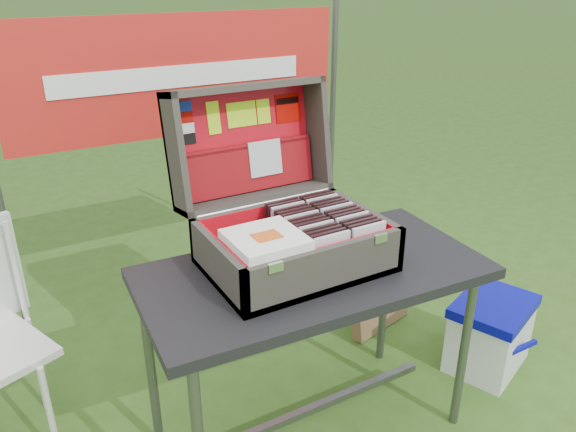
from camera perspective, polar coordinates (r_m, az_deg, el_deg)
table at (r=2.23m, az=2.42°, el=-14.02°), size 1.27×0.69×0.77m
table_top at (r=2.02m, az=2.60°, el=-5.82°), size 1.27×0.69×0.04m
table_leg_fr at (r=2.39m, az=17.44°, el=-12.89°), size 0.04×0.04×0.73m
table_leg_bl at (r=2.25m, az=-13.73°, el=-15.00°), size 0.04×0.04×0.73m
table_leg_br at (r=2.68m, az=9.79°, el=-7.69°), size 0.04×0.04×0.73m
table_brace at (r=2.40m, az=2.31°, el=-19.04°), size 1.08×0.03×0.03m
suitcase at (r=1.95m, az=-0.12°, el=3.25°), size 0.62×0.60×0.59m
suitcase_base_bottom at (r=2.02m, az=0.73°, el=-4.78°), size 0.62×0.44×0.02m
suitcase_base_wall_front at (r=1.83m, az=4.08°, el=-5.55°), size 0.62×0.02×0.17m
suitcase_base_wall_back at (r=2.15m, az=-2.09°, el=-0.80°), size 0.62×0.02×0.17m
suitcase_base_wall_left at (r=1.87m, az=-7.19°, el=-5.01°), size 0.02×0.44×0.17m
suitcase_base_wall_right at (r=2.14m, az=7.64°, el=-1.17°), size 0.02×0.44×0.17m
suitcase_liner_floor at (r=2.01m, az=0.73°, el=-4.40°), size 0.57×0.39×0.01m
suitcase_latch_left at (r=1.70m, az=-1.27°, el=-5.23°), size 0.05×0.01×0.03m
suitcase_latch_right at (r=1.90m, az=9.38°, el=-2.25°), size 0.05×0.01×0.03m
suitcase_hinge at (r=2.13m, az=-2.27°, el=1.36°), size 0.56×0.02×0.02m
suitcase_lid_back at (r=2.23m, az=-4.66°, el=7.53°), size 0.62×0.10×0.44m
suitcase_lid_rim_far at (r=2.15m, az=-4.47°, el=12.93°), size 0.62×0.17×0.05m
suitcase_lid_rim_near at (r=2.20m, az=-3.29°, el=2.02°), size 0.62×0.17×0.05m
suitcase_lid_rim_left at (r=2.06m, az=-11.38°, el=6.12°), size 0.02×0.24×0.47m
suitcase_lid_rim_right at (r=2.31m, az=2.87°, el=8.46°), size 0.02×0.24×0.47m
suitcase_lid_liner at (r=2.22m, az=-4.49°, el=7.51°), size 0.57×0.08×0.39m
suitcase_liner_wall_front at (r=1.84m, az=3.83°, el=-5.01°), size 0.57×0.01×0.14m
suitcase_liner_wall_back at (r=2.14m, az=-1.90°, el=-0.65°), size 0.57×0.01×0.14m
suitcase_liner_wall_left at (r=1.87m, az=-6.78°, el=-4.57°), size 0.01×0.39×0.14m
suitcase_liner_wall_right at (r=2.13m, az=7.33°, el=-0.96°), size 0.01×0.39×0.14m
suitcase_lid_pocket at (r=2.21m, az=-3.99°, el=4.83°), size 0.55×0.06×0.18m
suitcase_pocket_edge at (r=2.19m, az=-4.17°, el=7.08°), size 0.54×0.02×0.02m
suitcase_pocket_cd at (r=2.22m, az=-2.33°, el=5.90°), size 0.14×0.03×0.14m
lid_sticker_cc_a at (r=2.11m, az=-10.57°, el=10.89°), size 0.06×0.01×0.04m
lid_sticker_cc_b at (r=2.12m, az=-10.43°, el=9.82°), size 0.06×0.01×0.04m
lid_sticker_cc_c at (r=2.12m, az=-10.28°, el=8.75°), size 0.06×0.01×0.04m
lid_sticker_cc_d at (r=2.12m, az=-10.14°, el=7.68°), size 0.06×0.01×0.04m
lid_card_neon_tall at (r=2.15m, az=-7.57°, el=9.85°), size 0.05×0.02×0.12m
lid_card_neon_main at (r=2.20m, az=-4.73°, el=10.26°), size 0.12×0.02×0.09m
lid_card_neon_small at (r=2.24m, az=-2.51°, el=10.57°), size 0.06×0.02×0.09m
lid_sticker_band at (r=2.29m, az=-0.01°, el=10.89°), size 0.11×0.02×0.11m
lid_sticker_band_bar at (r=2.29m, az=-0.07°, el=11.64°), size 0.10×0.01×0.02m
cd_left_0 at (r=1.87m, az=4.47°, el=-4.07°), size 0.14×0.01×0.16m
cd_left_1 at (r=1.88m, az=4.05°, el=-3.77°), size 0.14×0.01×0.16m
cd_left_2 at (r=1.90m, az=3.65°, el=-3.48°), size 0.14×0.01×0.16m
cd_left_3 at (r=1.92m, az=3.25°, el=-3.19°), size 0.14×0.01×0.16m
cd_left_4 at (r=1.94m, az=2.86°, el=-2.90°), size 0.14×0.01×0.16m
cd_left_5 at (r=1.96m, az=2.47°, el=-2.63°), size 0.14×0.01×0.16m
cd_left_6 at (r=1.98m, az=2.10°, el=-2.35°), size 0.14×0.01×0.16m
cd_left_7 at (r=1.99m, az=1.73°, el=-2.08°), size 0.14×0.01×0.16m
cd_left_8 at (r=2.01m, az=1.37°, el=-1.82°), size 0.14×0.01×0.16m
cd_left_9 at (r=2.03m, az=1.01°, el=-1.56°), size 0.14×0.01×0.16m
cd_left_10 at (r=2.05m, az=0.67°, el=-1.31°), size 0.14×0.01×0.16m
cd_left_11 at (r=2.07m, az=0.32°, el=-1.06°), size 0.14×0.01×0.16m
cd_left_12 at (r=2.09m, az=-0.01°, el=-0.81°), size 0.14×0.01×0.16m
cd_left_13 at (r=2.11m, az=-0.34°, el=-0.57°), size 0.14×0.01×0.16m
cd_left_14 at (r=2.13m, az=-0.66°, el=-0.34°), size 0.14×0.01×0.16m
cd_right_0 at (r=1.95m, az=8.13°, el=-3.02°), size 0.14×0.01×0.16m
cd_right_1 at (r=1.96m, az=7.70°, el=-2.74°), size 0.14×0.01×0.16m
cd_right_2 at (r=1.98m, az=7.28°, el=-2.47°), size 0.14×0.01×0.16m
cd_right_3 at (r=2.00m, az=6.86°, el=-2.20°), size 0.14×0.01×0.16m
cd_right_4 at (r=2.02m, az=6.46°, el=-1.94°), size 0.14×0.01×0.16m
cd_right_5 at (r=2.03m, az=6.06°, el=-1.68°), size 0.14×0.01×0.16m
cd_right_6 at (r=2.05m, az=5.66°, el=-1.43°), size 0.14×0.01×0.16m
cd_right_7 at (r=2.07m, az=5.27°, el=-1.18°), size 0.14×0.01×0.16m
cd_right_8 at (r=2.09m, az=4.89°, el=-0.93°), size 0.14×0.01×0.16m
cd_right_9 at (r=2.11m, az=4.52°, el=-0.69°), size 0.14×0.01×0.16m
cd_right_10 at (r=2.12m, az=4.15°, el=-0.45°), size 0.14×0.01×0.16m
cd_right_11 at (r=2.14m, az=3.79°, el=-0.22°), size 0.14×0.01×0.16m
cd_right_12 at (r=2.16m, az=3.44°, el=0.01°), size 0.14×0.01×0.16m
cd_right_13 at (r=2.18m, az=3.09°, el=0.24°), size 0.14×0.01×0.16m
cd_right_14 at (r=2.20m, az=2.75°, el=0.46°), size 0.14×0.01×0.16m
songbook_0 at (r=1.82m, az=-2.30°, el=-2.74°), size 0.23×0.23×0.00m
songbook_1 at (r=1.81m, az=-2.30°, el=-2.59°), size 0.23×0.23×0.00m
songbook_2 at (r=1.81m, az=-2.30°, el=-2.45°), size 0.23×0.23×0.00m
songbook_3 at (r=1.81m, az=-2.30°, el=-2.31°), size 0.23×0.23×0.00m
songbook_4 at (r=1.81m, az=-2.31°, el=-2.17°), size 0.23×0.23×0.00m
songbook_5 at (r=1.80m, az=-2.31°, el=-2.03°), size 0.23×0.23×0.00m
songbook_graphic at (r=1.79m, az=-2.16°, el=-2.03°), size 0.09×0.07×0.00m
cooler at (r=2.87m, az=19.80°, el=-11.17°), size 0.48×0.42×0.35m
cooler_body at (r=2.88m, az=19.74°, el=-11.55°), size 0.45×0.40×0.30m
cooler_lid at (r=2.79m, az=20.23°, el=-8.61°), size 0.48×0.42×0.05m
cooler_handle at (r=2.78m, az=22.34°, el=-12.43°), size 0.24×0.02×0.02m
chair_leg_fr at (r=2.38m, az=-22.95°, el=-18.30°), size 0.02×0.02×0.46m
chair_leg_br at (r=2.65m, az=-24.08°, el=-13.65°), size 0.02×0.02×0.46m
chair_upright_right at (r=2.44m, az=-25.86°, el=-5.05°), size 0.02×0.02×0.43m
cardboard_box at (r=3.00m, az=9.19°, el=-7.56°), size 0.41×0.21×0.42m
banner_post_left at (r=2.69m, az=-27.25°, el=1.48°), size 0.03×0.03×1.70m
banner_post_right at (r=3.20m, az=4.44°, el=7.38°), size 0.03×0.03×1.70m
banner at (r=2.71m, az=-10.68°, el=13.84°), size 1.60×0.02×0.55m
banner_text at (r=2.70m, az=-10.59°, el=13.81°), size 1.20×0.00×0.10m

